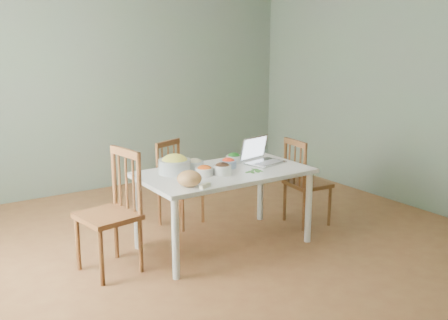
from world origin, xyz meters
TOP-DOWN VIEW (x-y plane):
  - floor at (0.00, 0.00)m, footprint 5.00×5.00m
  - wall_back at (0.00, 2.50)m, footprint 5.00×0.00m
  - wall_right at (2.50, 0.00)m, footprint 0.00×5.00m
  - dining_table at (0.07, 0.06)m, footprint 1.53×0.86m
  - chair_far at (0.01, 0.78)m, footprint 0.49×0.48m
  - chair_left at (-1.03, 0.13)m, footprint 0.49×0.51m
  - chair_right at (1.12, 0.08)m, footprint 0.42×0.44m
  - bread_boule at (-0.44, -0.20)m, footprint 0.27×0.27m
  - butter_stick at (-0.36, -0.30)m, footprint 0.12×0.08m
  - bowl_squash at (-0.35, 0.23)m, footprint 0.33×0.33m
  - bowl_carrot at (-0.17, 0.02)m, footprint 0.19×0.19m
  - bowl_onion at (-0.12, 0.28)m, footprint 0.21×0.21m
  - bowl_mushroom at (-0.02, -0.04)m, footprint 0.18×0.18m
  - bowl_redpep at (0.16, 0.14)m, footprint 0.20×0.20m
  - bowl_broccoli at (0.32, 0.28)m, footprint 0.15×0.15m
  - flatbread at (0.42, 0.38)m, footprint 0.27×0.27m
  - basil_bunch at (0.27, -0.10)m, footprint 0.19×0.19m
  - laptop at (0.55, 0.08)m, footprint 0.41×0.37m

SIDE VIEW (x-z plane):
  - floor at x=0.00m, z-range 0.00..0.00m
  - dining_table at x=0.07m, z-range 0.00..0.72m
  - chair_far at x=0.01m, z-range 0.00..0.87m
  - chair_right at x=1.12m, z-range 0.00..0.90m
  - chair_left at x=-1.03m, z-range 0.00..1.02m
  - flatbread at x=0.42m, z-range 0.72..0.74m
  - basil_bunch at x=0.27m, z-range 0.72..0.74m
  - butter_stick at x=-0.36m, z-range 0.72..0.75m
  - bowl_carrot at x=-0.17m, z-range 0.72..0.81m
  - bowl_redpep at x=0.16m, z-range 0.72..0.81m
  - bowl_onion at x=-0.12m, z-range 0.72..0.81m
  - bowl_broccoli at x=0.32m, z-range 0.72..0.81m
  - bowl_mushroom at x=-0.02m, z-range 0.72..0.83m
  - bread_boule at x=-0.44m, z-range 0.72..0.85m
  - bowl_squash at x=-0.35m, z-range 0.72..0.89m
  - laptop at x=0.55m, z-range 0.72..0.97m
  - wall_back at x=0.00m, z-range 0.00..2.70m
  - wall_right at x=2.50m, z-range 0.00..2.70m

